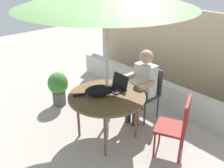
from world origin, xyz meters
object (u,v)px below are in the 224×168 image
at_px(patio_table, 107,99).
at_px(cat, 101,91).
at_px(chair_empty, 178,123).
at_px(potted_plant_near_fence, 58,86).
at_px(chair_occupied, 148,89).
at_px(laptop, 118,85).
at_px(person_seated, 142,82).

distance_m(patio_table, cat, 0.16).
relative_size(chair_empty, potted_plant_near_fence, 1.37).
xyz_separation_m(chair_occupied, chair_empty, (0.94, -0.49, 0.00)).
xyz_separation_m(patio_table, chair_occupied, (0.00, 0.92, -0.15)).
bearing_deg(laptop, person_seated, 83.57).
bearing_deg(patio_table, potted_plant_near_fence, -179.92).
distance_m(patio_table, laptop, 0.30).
relative_size(chair_occupied, person_seated, 0.72).
relative_size(chair_occupied, laptop, 2.91).
bearing_deg(person_seated, chair_empty, -19.67).
relative_size(patio_table, cat, 2.03).
xyz_separation_m(chair_empty, person_seated, (-0.94, 0.33, 0.17)).
height_order(person_seated, laptop, person_seated).
relative_size(patio_table, chair_occupied, 1.27).
distance_m(person_seated, laptop, 0.51).
xyz_separation_m(laptop, potted_plant_near_fence, (-1.31, -0.27, -0.42)).
height_order(laptop, cat, laptop).
bearing_deg(chair_occupied, laptop, -94.89).
distance_m(chair_empty, person_seated, 1.01).
distance_m(chair_occupied, potted_plant_near_fence, 1.66).
relative_size(chair_occupied, chair_empty, 1.00).
distance_m(chair_occupied, person_seated, 0.23).
height_order(patio_table, chair_occupied, chair_occupied).
bearing_deg(chair_empty, person_seated, 160.33).
distance_m(chair_occupied, cat, 1.04).
relative_size(person_seated, cat, 2.22).
bearing_deg(laptop, potted_plant_near_fence, -168.37).
xyz_separation_m(chair_empty, laptop, (-0.99, -0.16, 0.27)).
bearing_deg(cat, chair_occupied, 87.15).
height_order(chair_occupied, person_seated, person_seated).
relative_size(laptop, potted_plant_near_fence, 0.47).
relative_size(laptop, cat, 0.55).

